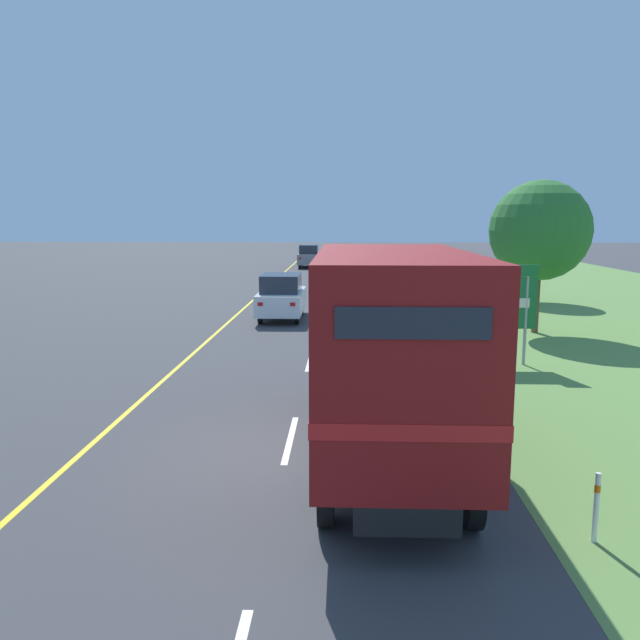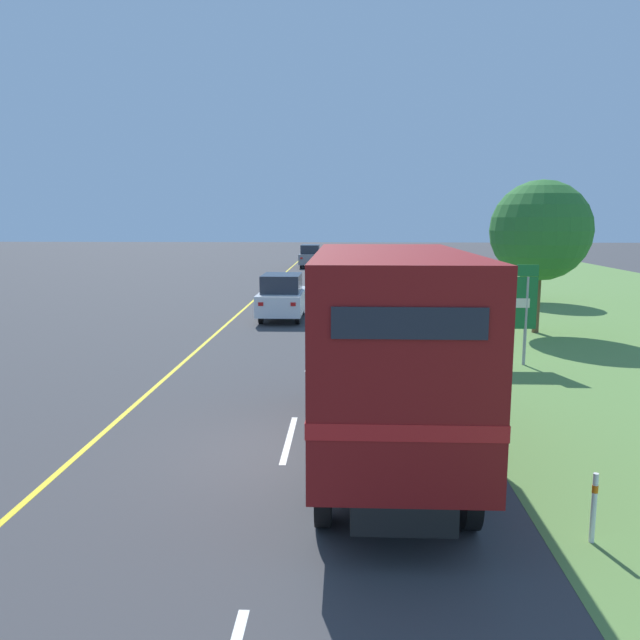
{
  "view_description": "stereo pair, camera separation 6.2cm",
  "coord_description": "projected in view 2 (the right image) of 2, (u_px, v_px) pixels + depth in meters",
  "views": [
    {
      "loc": [
        1.02,
        -10.67,
        4.18
      ],
      "look_at": [
        0.3,
        7.56,
        1.2
      ],
      "focal_mm": 35.0,
      "sensor_mm": 36.0,
      "label": 1
    },
    {
      "loc": [
        1.08,
        -10.67,
        4.18
      ],
      "look_at": [
        0.3,
        7.56,
        1.2
      ],
      "focal_mm": 35.0,
      "sensor_mm": 36.0,
      "label": 2
    }
  ],
  "objects": [
    {
      "name": "centre_dash_mid_a",
      "position": [
        310.0,
        361.0,
        18.46
      ],
      "size": [
        0.12,
        2.6,
        0.01
      ],
      "primitive_type": "cube",
      "color": "white",
      "rests_on": "ground"
    },
    {
      "name": "grass_shoulder",
      "position": [
        616.0,
        309.0,
        29.12
      ],
      "size": [
        20.0,
        68.79,
        0.01
      ],
      "primitive_type": "cube",
      "color": "#608942",
      "rests_on": "ground"
    },
    {
      "name": "roadside_tree_mid",
      "position": [
        529.0,
        233.0,
        31.47
      ],
      "size": [
        3.4,
        3.4,
        5.14
      ],
      "color": "brown",
      "rests_on": "ground"
    },
    {
      "name": "lead_car_white_ahead",
      "position": [
        360.0,
        265.0,
        42.9
      ],
      "size": [
        1.8,
        4.42,
        2.04
      ],
      "color": "black",
      "rests_on": "ground"
    },
    {
      "name": "centre_dash_far",
      "position": [
        325.0,
        302.0,
        31.48
      ],
      "size": [
        0.12,
        2.6,
        0.01
      ],
      "primitive_type": "cube",
      "color": "white",
      "rests_on": "ground"
    },
    {
      "name": "centre_dash_near",
      "position": [
        289.0,
        439.0,
        11.96
      ],
      "size": [
        0.12,
        2.6,
        0.01
      ],
      "primitive_type": "cube",
      "color": "white",
      "rests_on": "ground"
    },
    {
      "name": "horse_trailer_truck",
      "position": [
        387.0,
        347.0,
        10.54
      ],
      "size": [
        2.32,
        7.79,
        3.68
      ],
      "color": "black",
      "rests_on": "ground"
    },
    {
      "name": "highway_sign",
      "position": [
        504.0,
        304.0,
        17.74
      ],
      "size": [
        1.92,
        0.09,
        2.89
      ],
      "color": "#9E9EA3",
      "rests_on": "ground"
    },
    {
      "name": "centre_dash_farthest",
      "position": [
        329.0,
        288.0,
        37.99
      ],
      "size": [
        0.12,
        2.6,
        0.01
      ],
      "primitive_type": "cube",
      "color": "white",
      "rests_on": "ground"
    },
    {
      "name": "lead_car_white",
      "position": [
        282.0,
        296.0,
        26.02
      ],
      "size": [
        1.8,
        4.06,
        1.9
      ],
      "color": "black",
      "rests_on": "ground"
    },
    {
      "name": "delineator_post",
      "position": [
        594.0,
        506.0,
        8.06
      ],
      "size": [
        0.08,
        0.08,
        0.95
      ],
      "color": "white",
      "rests_on": "ground"
    },
    {
      "name": "ground_plane",
      "position": [
        285.0,
        453.0,
        11.24
      ],
      "size": [
        200.0,
        200.0,
        0.0
      ],
      "primitive_type": "plane",
      "color": "#3D3D3F"
    },
    {
      "name": "edge_line_yellow",
      "position": [
        247.0,
        307.0,
        29.86
      ],
      "size": [
        0.12,
        68.79,
        0.01
      ],
      "primitive_type": "cube",
      "color": "yellow",
      "rests_on": "ground"
    },
    {
      "name": "lead_car_grey_ahead",
      "position": [
        311.0,
        256.0,
        53.63
      ],
      "size": [
        1.8,
        4.4,
        1.94
      ],
      "color": "black",
      "rests_on": "ground"
    },
    {
      "name": "centre_dash_mid_b",
      "position": [
        319.0,
        324.0,
        24.97
      ],
      "size": [
        0.12,
        2.6,
        0.01
      ],
      "primitive_type": "cube",
      "color": "white",
      "rests_on": "ground"
    },
    {
      "name": "roadside_tree_near",
      "position": [
        541.0,
        231.0,
        22.49
      ],
      "size": [
        3.62,
        3.62,
        5.56
      ],
      "color": "brown",
      "rests_on": "ground"
    }
  ]
}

